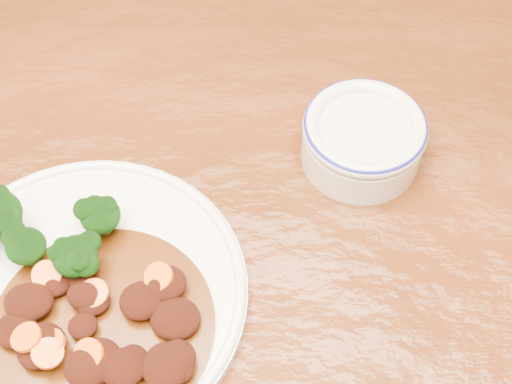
{
  "coord_description": "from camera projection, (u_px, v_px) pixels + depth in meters",
  "views": [
    {
      "loc": [
        0.1,
        -0.24,
        1.3
      ],
      "look_at": [
        0.09,
        0.13,
        0.77
      ],
      "focal_mm": 50.0,
      "sensor_mm": 36.0,
      "label": 1
    }
  ],
  "objects": [
    {
      "name": "dining_table",
      "position": [
        150.0,
        366.0,
        0.66
      ],
      "size": [
        1.55,
        0.99,
        0.75
      ],
      "rotation": [
        0.0,
        0.0,
        0.06
      ],
      "color": "#58240F",
      "rests_on": "ground"
    },
    {
      "name": "dinner_plate",
      "position": [
        84.0,
        294.0,
        0.6
      ],
      "size": [
        0.28,
        0.28,
        0.02
      ],
      "rotation": [
        0.0,
        0.0,
        0.42
      ],
      "color": "silver",
      "rests_on": "dining_table"
    },
    {
      "name": "broccoli_florets",
      "position": [
        25.0,
        237.0,
        0.6
      ],
      "size": [
        0.15,
        0.09,
        0.05
      ],
      "color": "olive",
      "rests_on": "dinner_plate"
    },
    {
      "name": "mince_stew",
      "position": [
        99.0,
        327.0,
        0.57
      ],
      "size": [
        0.18,
        0.18,
        0.03
      ],
      "color": "#4B2208",
      "rests_on": "dinner_plate"
    },
    {
      "name": "dip_bowl",
      "position": [
        363.0,
        138.0,
        0.67
      ],
      "size": [
        0.12,
        0.12,
        0.05
      ],
      "rotation": [
        0.0,
        0.0,
        -0.08
      ],
      "color": "silver",
      "rests_on": "dining_table"
    }
  ]
}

